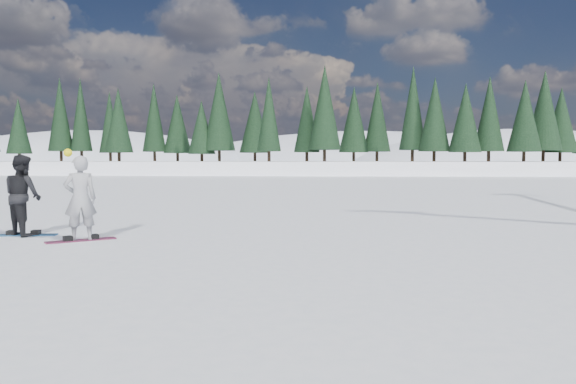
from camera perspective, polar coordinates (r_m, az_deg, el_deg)
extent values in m
cube|color=white|center=(66.60, -2.66, 0.97)|extent=(90.00, 14.00, 5.00)
ellipsoid|color=white|center=(197.69, -19.13, -1.26)|extent=(143.00, 110.00, 49.50)
ellipsoid|color=white|center=(212.08, 7.35, -1.07)|extent=(182.00, 140.00, 53.20)
ellipsoid|color=white|center=(169.93, 21.95, -1.63)|extent=(117.00, 90.00, 45.00)
cone|color=black|center=(77.17, -27.05, 5.58)|extent=(3.20, 3.20, 7.50)
cone|color=black|center=(75.65, -25.07, 5.68)|extent=(3.20, 3.20, 7.50)
cone|color=black|center=(74.23, -23.01, 5.78)|extent=(3.20, 3.20, 7.50)
cone|color=black|center=(72.90, -20.87, 5.88)|extent=(3.20, 3.20, 7.50)
cone|color=black|center=(71.68, -18.65, 5.97)|extent=(3.20, 3.20, 7.50)
cone|color=black|center=(70.57, -16.36, 6.05)|extent=(3.20, 3.20, 7.50)
cone|color=black|center=(69.57, -14.00, 6.13)|extent=(3.20, 3.20, 7.50)
cone|color=black|center=(68.69, -11.58, 6.20)|extent=(3.20, 3.20, 7.50)
cone|color=black|center=(67.94, -9.09, 6.25)|extent=(3.20, 3.20, 7.50)
cone|color=black|center=(67.32, -6.56, 6.30)|extent=(3.20, 3.20, 7.50)
cone|color=black|center=(66.83, -3.98, 6.34)|extent=(3.20, 3.20, 7.50)
cone|color=black|center=(66.47, -1.36, 6.36)|extent=(3.20, 3.20, 7.50)
cone|color=black|center=(66.25, 1.27, 6.37)|extent=(3.20, 3.20, 7.50)
cone|color=black|center=(66.17, 3.92, 6.37)|extent=(3.20, 3.20, 7.50)
cone|color=black|center=(66.24, 6.56, 6.35)|extent=(3.20, 3.20, 7.50)
cone|color=black|center=(66.44, 9.20, 6.32)|extent=(3.20, 3.20, 7.50)
cone|color=black|center=(66.77, 11.81, 6.27)|extent=(3.20, 3.20, 7.50)
cone|color=black|center=(67.25, 14.40, 6.22)|extent=(3.20, 3.20, 7.50)
cone|color=black|center=(67.86, 16.94, 6.15)|extent=(3.20, 3.20, 7.50)
cone|color=black|center=(68.59, 19.43, 6.08)|extent=(3.20, 3.20, 7.50)
cone|color=black|center=(69.45, 21.86, 5.99)|extent=(3.20, 3.20, 7.50)
cone|color=black|center=(70.44, 24.23, 5.89)|extent=(3.20, 3.20, 7.50)
cone|color=black|center=(71.54, 26.52, 5.79)|extent=(3.20, 3.20, 7.50)
imported|color=#A2A2A7|center=(13.22, -20.36, -0.62)|extent=(0.82, 0.72, 1.89)
sphere|color=yellow|center=(13.17, -21.46, 3.74)|extent=(0.18, 0.18, 0.18)
imported|color=black|center=(14.66, -25.35, -0.29)|extent=(1.18, 1.13, 1.93)
cube|color=maroon|center=(13.31, -20.27, -4.63)|extent=(1.37, 1.12, 0.03)
cube|color=#1C5F9A|center=(14.75, -25.26, -3.98)|extent=(1.53, 0.52, 0.03)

